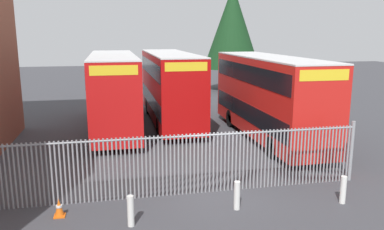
{
  "coord_description": "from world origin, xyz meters",
  "views": [
    {
      "loc": [
        -3.53,
        -12.66,
        5.6
      ],
      "look_at": [
        0.0,
        4.0,
        2.0
      ],
      "focal_mm": 36.22,
      "sensor_mm": 36.0,
      "label": 1
    }
  ],
  "objects_px": {
    "bollard_center_front": "(237,195)",
    "traffic_cone_by_gate": "(59,208)",
    "double_decker_bus_behind_fence_left": "(114,89)",
    "double_decker_bus_behind_fence_right": "(170,85)",
    "double_decker_bus_near_gate": "(268,94)",
    "bollard_near_left": "(131,211)",
    "bollard_near_right": "(343,190)"
  },
  "relations": [
    {
      "from": "double_decker_bus_near_gate",
      "to": "traffic_cone_by_gate",
      "type": "height_order",
      "value": "double_decker_bus_near_gate"
    },
    {
      "from": "double_decker_bus_near_gate",
      "to": "traffic_cone_by_gate",
      "type": "bearing_deg",
      "value": -143.63
    },
    {
      "from": "double_decker_bus_near_gate",
      "to": "traffic_cone_by_gate",
      "type": "distance_m",
      "value": 12.52
    },
    {
      "from": "bollard_near_left",
      "to": "bollard_center_front",
      "type": "distance_m",
      "value": 3.45
    },
    {
      "from": "double_decker_bus_behind_fence_right",
      "to": "bollard_center_front",
      "type": "relative_size",
      "value": 11.38
    },
    {
      "from": "double_decker_bus_near_gate",
      "to": "bollard_center_front",
      "type": "height_order",
      "value": "double_decker_bus_near_gate"
    },
    {
      "from": "bollard_near_left",
      "to": "traffic_cone_by_gate",
      "type": "height_order",
      "value": "bollard_near_left"
    },
    {
      "from": "bollard_center_front",
      "to": "double_decker_bus_behind_fence_left",
      "type": "bearing_deg",
      "value": 107.39
    },
    {
      "from": "double_decker_bus_behind_fence_left",
      "to": "bollard_center_front",
      "type": "xyz_separation_m",
      "value": [
        3.68,
        -11.73,
        -1.95
      ]
    },
    {
      "from": "bollard_near_left",
      "to": "bollard_near_right",
      "type": "distance_m",
      "value": 7.05
    },
    {
      "from": "double_decker_bus_behind_fence_right",
      "to": "bollard_near_left",
      "type": "height_order",
      "value": "double_decker_bus_behind_fence_right"
    },
    {
      "from": "bollard_near_right",
      "to": "traffic_cone_by_gate",
      "type": "height_order",
      "value": "bollard_near_right"
    },
    {
      "from": "bollard_near_right",
      "to": "double_decker_bus_behind_fence_right",
      "type": "bearing_deg",
      "value": 106.03
    },
    {
      "from": "double_decker_bus_behind_fence_left",
      "to": "bollard_center_front",
      "type": "distance_m",
      "value": 12.45
    },
    {
      "from": "bollard_near_right",
      "to": "traffic_cone_by_gate",
      "type": "relative_size",
      "value": 1.61
    },
    {
      "from": "double_decker_bus_behind_fence_left",
      "to": "bollard_near_left",
      "type": "distance_m",
      "value": 12.3
    },
    {
      "from": "bollard_near_right",
      "to": "bollard_near_left",
      "type": "bearing_deg",
      "value": -179.04
    },
    {
      "from": "double_decker_bus_behind_fence_left",
      "to": "double_decker_bus_behind_fence_right",
      "type": "xyz_separation_m",
      "value": [
        3.5,
        1.2,
        0.0
      ]
    },
    {
      "from": "double_decker_bus_near_gate",
      "to": "bollard_near_left",
      "type": "xyz_separation_m",
      "value": [
        -7.78,
        -8.39,
        -1.95
      ]
    },
    {
      "from": "double_decker_bus_behind_fence_right",
      "to": "traffic_cone_by_gate",
      "type": "distance_m",
      "value": 13.58
    },
    {
      "from": "double_decker_bus_near_gate",
      "to": "double_decker_bus_behind_fence_right",
      "type": "distance_m",
      "value": 6.72
    },
    {
      "from": "traffic_cone_by_gate",
      "to": "double_decker_bus_behind_fence_left",
      "type": "bearing_deg",
      "value": 80.28
    },
    {
      "from": "bollard_near_left",
      "to": "double_decker_bus_near_gate",
      "type": "bearing_deg",
      "value": 47.14
    },
    {
      "from": "double_decker_bus_behind_fence_left",
      "to": "traffic_cone_by_gate",
      "type": "height_order",
      "value": "double_decker_bus_behind_fence_left"
    },
    {
      "from": "double_decker_bus_behind_fence_left",
      "to": "bollard_near_left",
      "type": "xyz_separation_m",
      "value": [
        0.25,
        -12.15,
        -1.95
      ]
    },
    {
      "from": "bollard_center_front",
      "to": "bollard_near_right",
      "type": "xyz_separation_m",
      "value": [
        3.63,
        -0.3,
        0.0
      ]
    },
    {
      "from": "double_decker_bus_near_gate",
      "to": "double_decker_bus_behind_fence_right",
      "type": "height_order",
      "value": "same"
    },
    {
      "from": "traffic_cone_by_gate",
      "to": "double_decker_bus_behind_fence_right",
      "type": "bearing_deg",
      "value": 66.27
    },
    {
      "from": "double_decker_bus_near_gate",
      "to": "bollard_near_left",
      "type": "bearing_deg",
      "value": -132.86
    },
    {
      "from": "double_decker_bus_behind_fence_left",
      "to": "bollard_center_front",
      "type": "height_order",
      "value": "double_decker_bus_behind_fence_left"
    },
    {
      "from": "bollard_near_left",
      "to": "double_decker_bus_behind_fence_left",
      "type": "bearing_deg",
      "value": 91.2
    },
    {
      "from": "bollard_center_front",
      "to": "traffic_cone_by_gate",
      "type": "distance_m",
      "value": 5.61
    }
  ]
}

